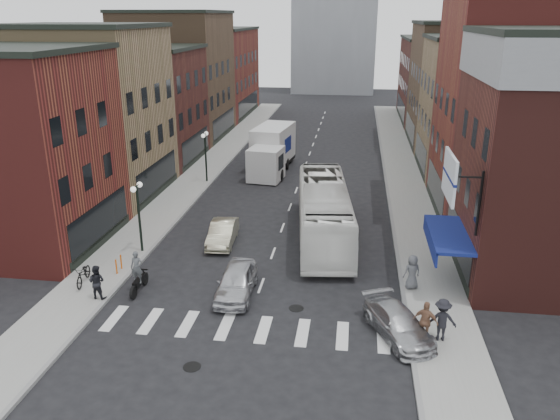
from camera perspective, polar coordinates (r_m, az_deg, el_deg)
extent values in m
plane|color=black|center=(26.81, -2.36, -8.88)|extent=(160.00, 160.00, 0.00)
cube|color=gray|center=(48.64, -7.66, 4.34)|extent=(3.00, 74.00, 0.15)
cube|color=gray|center=(47.10, 12.75, 3.51)|extent=(3.00, 74.00, 0.15)
cube|color=gray|center=(48.28, -5.93, 4.20)|extent=(0.20, 74.00, 0.16)
cube|color=gray|center=(47.01, 10.92, 3.52)|extent=(0.20, 74.00, 0.16)
cube|color=silver|center=(24.27, -3.64, -12.23)|extent=(12.00, 2.20, 0.01)
cube|color=maroon|center=(34.52, -26.48, 5.39)|extent=(10.00, 9.00, 11.00)
cube|color=black|center=(33.11, -18.29, -1.14)|extent=(0.08, 7.20, 2.20)
cube|color=olive|center=(42.43, -19.55, 9.34)|extent=(10.00, 10.00, 12.00)
cube|color=black|center=(41.38, -12.70, 3.48)|extent=(0.08, 8.00, 2.20)
cube|color=black|center=(41.88, -20.54, 17.62)|extent=(10.30, 10.20, 0.30)
cube|color=#481D1A|center=(51.55, -14.41, 10.38)|extent=(10.00, 10.00, 10.00)
cube|color=black|center=(50.55, -8.81, 6.65)|extent=(0.08, 8.00, 2.20)
cube|color=black|center=(51.03, -14.92, 16.08)|extent=(10.30, 10.20, 0.30)
cube|color=brown|center=(61.60, -10.68, 13.49)|extent=(10.00, 12.00, 13.00)
cube|color=black|center=(60.93, -5.88, 8.99)|extent=(0.08, 9.60, 2.20)
cube|color=black|center=(61.28, -11.09, 19.68)|extent=(10.30, 12.20, 0.30)
cube|color=maroon|center=(75.05, -7.23, 13.96)|extent=(10.00, 16.00, 11.00)
cube|color=black|center=(74.41, -3.32, 11.00)|extent=(0.08, 12.80, 2.20)
cube|color=black|center=(74.71, -7.42, 18.27)|extent=(10.30, 16.20, 0.30)
cube|color=black|center=(30.37, 18.16, -3.01)|extent=(0.08, 7.20, 2.20)
cube|color=maroon|center=(39.08, 24.04, 9.47)|extent=(10.00, 10.00, 14.00)
cube|color=black|center=(39.22, 15.95, 2.30)|extent=(0.08, 8.00, 2.20)
cube|color=olive|center=(48.89, 20.78, 9.84)|extent=(10.00, 10.00, 11.00)
cube|color=black|center=(48.80, 14.50, 5.78)|extent=(0.08, 8.00, 2.20)
cube|color=black|center=(48.37, 21.61, 16.42)|extent=(10.30, 10.20, 0.30)
cube|color=brown|center=(59.51, 18.66, 12.13)|extent=(10.00, 12.00, 12.00)
cube|color=black|center=(59.49, 13.44, 8.30)|extent=(0.08, 9.60, 2.20)
cube|color=black|center=(59.12, 19.33, 18.02)|extent=(10.30, 12.20, 0.30)
cube|color=#481D1A|center=(73.35, 16.70, 12.79)|extent=(10.00, 16.00, 10.00)
cube|color=black|center=(73.23, 12.52, 10.44)|extent=(0.08, 12.80, 2.20)
cube|color=black|center=(72.98, 17.10, 16.79)|extent=(10.30, 16.20, 0.30)
cube|color=navy|center=(27.98, 17.20, -2.43)|extent=(1.80, 5.00, 0.15)
cube|color=navy|center=(27.98, 15.41, -3.03)|extent=(0.10, 5.00, 0.70)
cylinder|color=black|center=(25.52, 20.13, 0.61)|extent=(0.12, 0.12, 3.00)
cylinder|color=black|center=(25.03, 18.89, 3.29)|extent=(1.40, 0.08, 0.08)
cube|color=silver|center=(24.91, 17.31, 3.38)|extent=(0.12, 3.00, 2.00)
cylinder|color=black|center=(31.49, -14.47, -1.05)|extent=(0.14, 0.14, 4.00)
cylinder|color=black|center=(30.86, -14.78, 2.43)|extent=(0.06, 0.90, 0.06)
sphere|color=white|center=(30.48, -15.09, 2.09)|extent=(0.32, 0.32, 0.32)
sphere|color=white|center=(31.27, -14.46, 2.59)|extent=(0.32, 0.32, 0.32)
cylinder|color=black|center=(44.13, -7.75, 5.33)|extent=(0.14, 0.14, 4.00)
cylinder|color=black|center=(43.69, -7.87, 7.87)|extent=(0.06, 0.90, 0.06)
sphere|color=white|center=(43.27, -8.03, 7.69)|extent=(0.32, 0.32, 0.32)
sphere|color=white|center=(44.12, -7.71, 7.93)|extent=(0.32, 0.32, 0.32)
cylinder|color=#D8590C|center=(29.60, -16.73, -5.69)|extent=(0.08, 0.08, 0.80)
cylinder|color=#D8590C|center=(30.09, -16.27, -5.21)|extent=(0.08, 0.08, 0.80)
cube|color=silver|center=(44.38, -1.49, 4.83)|extent=(2.89, 3.07, 2.65)
cube|color=black|center=(44.31, -1.49, 5.16)|extent=(2.76, 1.81, 1.16)
cube|color=silver|center=(48.05, -0.71, 6.96)|extent=(3.36, 5.81, 3.07)
cube|color=navy|center=(48.05, -0.71, 6.96)|extent=(2.95, 2.46, 1.27)
cube|color=black|center=(48.26, -0.74, 4.89)|extent=(3.23, 7.13, 0.37)
cylinder|color=black|center=(45.04, -2.97, 3.77)|extent=(0.30, 0.95, 0.95)
cylinder|color=black|center=(44.66, 0.11, 3.66)|extent=(0.30, 0.95, 0.95)
cylinder|color=black|center=(48.45, -2.17, 4.93)|extent=(0.30, 0.95, 0.95)
cylinder|color=black|center=(48.10, 0.70, 4.83)|extent=(0.30, 0.95, 0.95)
cylinder|color=black|center=(50.47, -1.75, 5.54)|extent=(0.30, 0.95, 0.95)
cylinder|color=black|center=(50.13, 1.01, 5.45)|extent=(0.30, 0.95, 0.95)
cylinder|color=black|center=(28.46, -13.95, -6.98)|extent=(0.14, 0.65, 0.65)
cylinder|color=black|center=(27.25, -15.07, -8.33)|extent=(0.14, 0.65, 0.65)
cube|color=black|center=(27.76, -14.53, -7.24)|extent=(0.28, 1.19, 0.34)
cube|color=black|center=(28.03, -14.19, -6.04)|extent=(0.54, 0.08, 0.06)
imported|color=#4D5154|center=(27.32, -14.75, -5.81)|extent=(0.60, 0.41, 1.62)
imported|color=white|center=(32.84, 4.60, -0.17)|extent=(4.17, 12.40, 3.39)
imported|color=silver|center=(26.58, -4.59, -7.45)|extent=(1.84, 4.30, 1.45)
imported|color=beige|center=(32.46, -6.02, -2.40)|extent=(1.67, 4.11, 1.33)
imported|color=#ABACB0|center=(23.88, 12.26, -11.53)|extent=(3.38, 4.58, 1.23)
imported|color=black|center=(29.06, -19.85, -6.30)|extent=(0.98, 2.02, 1.02)
imported|color=black|center=(27.27, -18.61, -7.13)|extent=(0.85, 0.54, 1.67)
imported|color=black|center=(23.69, 16.57, -10.93)|extent=(1.19, 0.59, 1.85)
imported|color=#885D45|center=(23.48, 14.98, -11.18)|extent=(1.15, 0.88, 1.76)
imported|color=#55575D|center=(27.50, 13.64, -6.31)|extent=(1.00, 0.83, 1.74)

